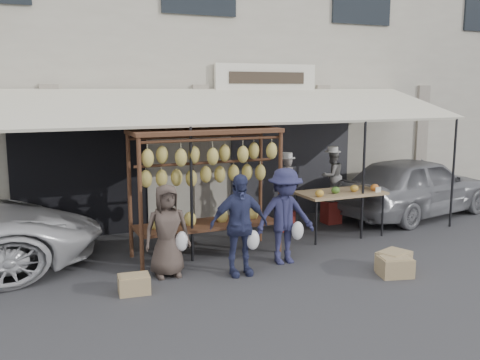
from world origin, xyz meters
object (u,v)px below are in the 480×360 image
(banana_rack, at_px, (207,168))
(crate_far, at_px, (134,284))
(crate_near_a, at_px, (395,267))
(sedan, at_px, (415,186))
(customer_left, at_px, (167,231))
(produce_table, at_px, (341,194))
(customer_mid, at_px, (239,225))
(vendor_left, at_px, (287,184))
(customer_right, at_px, (285,216))
(crate_near_b, at_px, (394,261))
(vendor_right, at_px, (332,176))

(banana_rack, bearing_deg, crate_far, -141.96)
(crate_near_a, distance_m, sedan, 4.42)
(customer_left, height_order, sedan, customer_left)
(produce_table, height_order, crate_near_a, produce_table)
(banana_rack, bearing_deg, produce_table, 2.75)
(customer_mid, bearing_deg, banana_rack, 99.90)
(produce_table, height_order, vendor_left, vendor_left)
(customer_left, xyz_separation_m, customer_mid, (1.05, -0.39, 0.08))
(produce_table, height_order, customer_right, customer_right)
(banana_rack, xyz_separation_m, customer_right, (1.05, -0.90, -0.76))
(customer_right, bearing_deg, vendor_left, 63.66)
(customer_left, bearing_deg, produce_table, 16.43)
(banana_rack, distance_m, crate_near_b, 3.47)
(produce_table, height_order, vendor_right, vendor_right)
(customer_mid, bearing_deg, customer_left, 163.37)
(banana_rack, distance_m, sedan, 5.59)
(sedan, bearing_deg, banana_rack, 87.97)
(banana_rack, relative_size, produce_table, 1.53)
(vendor_left, xyz_separation_m, vendor_right, (1.20, 0.15, 0.06))
(vendor_left, distance_m, customer_mid, 2.86)
(crate_near_a, xyz_separation_m, crate_far, (-3.92, 0.94, -0.02))
(crate_far, bearing_deg, vendor_right, 25.66)
(vendor_left, distance_m, customer_right, 2.13)
(crate_near_a, bearing_deg, vendor_right, 73.79)
(vendor_right, bearing_deg, vendor_left, -1.81)
(vendor_left, bearing_deg, banana_rack, 12.40)
(banana_rack, xyz_separation_m, customer_mid, (0.12, -1.11, -0.76))
(produce_table, xyz_separation_m, sedan, (2.57, 0.78, -0.16))
(vendor_left, xyz_separation_m, crate_far, (-3.67, -2.19, -0.86))
(sedan, bearing_deg, vendor_right, 73.43)
(produce_table, distance_m, vendor_right, 1.07)
(crate_near_a, bearing_deg, banana_rack, 137.10)
(produce_table, distance_m, crate_near_a, 2.48)
(vendor_right, bearing_deg, crate_near_a, 64.90)
(customer_mid, relative_size, crate_near_b, 3.12)
(customer_mid, xyz_separation_m, customer_right, (0.93, 0.21, 0.00))
(crate_near_a, bearing_deg, produce_table, 77.07)
(crate_near_b, bearing_deg, customer_right, 143.97)
(banana_rack, bearing_deg, crate_near_a, -42.90)
(customer_mid, xyz_separation_m, crate_near_a, (2.22, -1.06, -0.66))
(banana_rack, relative_size, customer_right, 1.61)
(vendor_left, relative_size, customer_mid, 0.70)
(crate_near_a, height_order, crate_near_b, crate_near_b)
(vendor_right, bearing_deg, customer_mid, 26.05)
(customer_right, xyz_separation_m, crate_near_a, (1.29, -1.28, -0.66))
(crate_far, xyz_separation_m, sedan, (7.03, 2.16, 0.57))
(customer_left, height_order, crate_near_a, customer_left)
(crate_near_b, relative_size, crate_far, 1.17)
(customer_right, bearing_deg, banana_rack, 142.43)
(vendor_right, bearing_deg, customer_left, 14.50)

